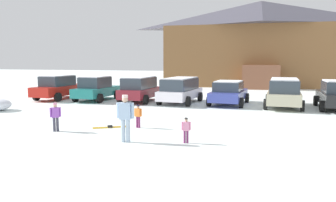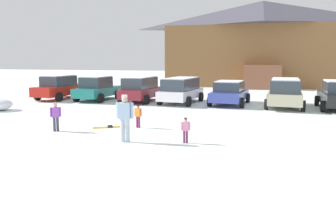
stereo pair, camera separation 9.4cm
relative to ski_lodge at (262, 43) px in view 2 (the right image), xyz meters
name	(u,v)px [view 2 (the right image)]	position (x,y,z in m)	size (l,w,h in m)	color
ground	(66,162)	(-4.93, -31.37, -4.82)	(160.00, 160.00, 0.00)	white
ski_lodge	(262,43)	(0.00, 0.00, 0.00)	(21.51, 11.07, 9.51)	brown
parked_red_sedan	(60,87)	(-14.21, -18.02, -3.94)	(2.25, 4.83, 1.78)	red
parked_teal_hatchback	(97,88)	(-11.12, -18.09, -3.96)	(2.20, 4.20, 1.75)	#1F7B76
parked_maroon_van	(141,88)	(-7.82, -18.02, -3.89)	(2.16, 4.05, 1.75)	maroon
parked_white_suv	(181,89)	(-4.94, -17.92, -3.90)	(2.48, 4.69, 1.72)	white
parked_blue_hatchback	(230,92)	(-1.75, -17.73, -4.03)	(2.49, 4.52, 1.56)	#37429A
parked_beige_suv	(285,92)	(1.62, -18.09, -3.88)	(2.41, 4.73, 1.76)	#B7B091
skier_child_in_orange_jacket	(138,115)	(-4.73, -26.33, -4.26)	(0.36, 0.18, 0.99)	#792B5C
skier_child_in_pink_snowsuit	(186,129)	(-2.19, -28.32, -4.32)	(0.32, 0.18, 0.89)	#712C5D
skier_adult_in_blue_parka	(125,116)	(-4.27, -28.76, -3.88)	(0.61, 0.31, 1.67)	#9DB1C7
skier_child_in_purple_jacket	(56,115)	(-7.68, -27.91, -4.16)	(0.35, 0.31, 1.16)	#3A3949
pair_of_skis	(111,127)	(-5.88, -26.60, -4.80)	(1.50, 1.03, 0.08)	gold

